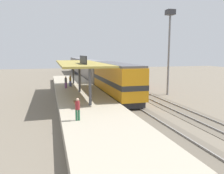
# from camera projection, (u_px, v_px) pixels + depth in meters

# --- Properties ---
(ground_plane) EXTENTS (120.00, 120.00, 0.00)m
(ground_plane) POSITION_uv_depth(u_px,v_px,m) (128.00, 96.00, 31.72)
(ground_plane) COLOR #706656
(track_near) EXTENTS (3.20, 110.00, 0.16)m
(track_near) POSITION_uv_depth(u_px,v_px,m) (114.00, 97.00, 31.19)
(track_near) COLOR #5F5649
(track_near) RESTS_ON ground
(track_far) EXTENTS (3.20, 110.00, 0.16)m
(track_far) POSITION_uv_depth(u_px,v_px,m) (145.00, 95.00, 32.39)
(track_far) COLOR #5F5649
(track_far) RESTS_ON ground
(platform) EXTENTS (6.00, 44.00, 0.90)m
(platform) POSITION_uv_depth(u_px,v_px,m) (80.00, 95.00, 29.93)
(platform) COLOR #A89E89
(platform) RESTS_ON ground
(station_canopy) EXTENTS (5.20, 18.00, 4.70)m
(station_canopy) POSITION_uv_depth(u_px,v_px,m) (79.00, 64.00, 29.24)
(station_canopy) COLOR #47474C
(station_canopy) RESTS_ON platform
(platform_bench) EXTENTS (0.44, 1.70, 0.50)m
(platform_bench) POSITION_uv_depth(u_px,v_px,m) (76.00, 103.00, 21.30)
(platform_bench) COLOR #333338
(platform_bench) RESTS_ON platform
(locomotive) EXTENTS (2.93, 14.43, 4.44)m
(locomotive) POSITION_uv_depth(u_px,v_px,m) (116.00, 80.00, 29.91)
(locomotive) COLOR #28282D
(locomotive) RESTS_ON track_near
(passenger_carriage_front) EXTENTS (2.90, 20.00, 4.24)m
(passenger_carriage_front) POSITION_uv_depth(u_px,v_px,m) (91.00, 70.00, 47.10)
(passenger_carriage_front) COLOR #28282D
(passenger_carriage_front) RESTS_ON track_near
(passenger_carriage_rear) EXTENTS (2.90, 20.00, 4.24)m
(passenger_carriage_rear) POSITION_uv_depth(u_px,v_px,m) (79.00, 65.00, 66.95)
(passenger_carriage_rear) COLOR #28282D
(passenger_carriage_rear) RESTS_ON track_near
(freight_car) EXTENTS (2.80, 12.00, 3.54)m
(freight_car) POSITION_uv_depth(u_px,v_px,m) (125.00, 75.00, 40.95)
(freight_car) COLOR #28282D
(freight_car) RESTS_ON track_far
(light_mast) EXTENTS (1.10, 1.10, 11.70)m
(light_mast) POSITION_uv_depth(u_px,v_px,m) (170.00, 35.00, 31.47)
(light_mast) COLOR slate
(light_mast) RESTS_ON ground
(person_waiting) EXTENTS (0.34, 0.34, 1.71)m
(person_waiting) POSITION_uv_depth(u_px,v_px,m) (78.00, 108.00, 17.10)
(person_waiting) COLOR #23603D
(person_waiting) RESTS_ON platform
(person_walking) EXTENTS (0.34, 0.34, 1.71)m
(person_walking) POSITION_uv_depth(u_px,v_px,m) (70.00, 80.00, 34.43)
(person_walking) COLOR navy
(person_walking) RESTS_ON platform
(person_boarding) EXTENTS (0.34, 0.34, 1.71)m
(person_boarding) POSITION_uv_depth(u_px,v_px,m) (66.00, 82.00, 32.68)
(person_boarding) COLOR #663375
(person_boarding) RESTS_ON platform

